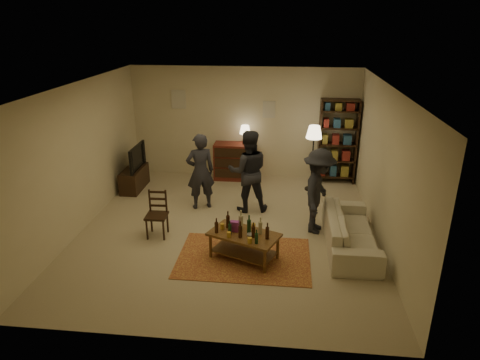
# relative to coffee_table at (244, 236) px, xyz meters

# --- Properties ---
(floor) EXTENTS (6.00, 6.00, 0.00)m
(floor) POSITION_rel_coffee_table_xyz_m (-0.39, 0.98, -0.40)
(floor) COLOR #C6B793
(floor) RESTS_ON ground
(room_shell) EXTENTS (6.00, 6.00, 6.00)m
(room_shell) POSITION_rel_coffee_table_xyz_m (-1.04, 3.96, 1.41)
(room_shell) COLOR beige
(room_shell) RESTS_ON ground
(rug) EXTENTS (2.20, 1.50, 0.01)m
(rug) POSITION_rel_coffee_table_xyz_m (0.01, -0.00, -0.40)
(rug) COLOR maroon
(rug) RESTS_ON ground
(coffee_table) EXTENTS (1.27, 1.00, 0.80)m
(coffee_table) POSITION_rel_coffee_table_xyz_m (0.00, 0.00, 0.00)
(coffee_table) COLOR brown
(coffee_table) RESTS_ON ground
(dining_chair) EXTENTS (0.39, 0.39, 0.87)m
(dining_chair) POSITION_rel_coffee_table_xyz_m (-1.65, 0.65, 0.05)
(dining_chair) COLOR black
(dining_chair) RESTS_ON ground
(tv_stand) EXTENTS (0.40, 1.00, 1.06)m
(tv_stand) POSITION_rel_coffee_table_xyz_m (-2.83, 2.78, -0.02)
(tv_stand) COLOR black
(tv_stand) RESTS_ON ground
(dresser) EXTENTS (1.00, 0.50, 1.36)m
(dresser) POSITION_rel_coffee_table_xyz_m (-0.58, 3.70, 0.07)
(dresser) COLOR maroon
(dresser) RESTS_ON ground
(bookshelf) EXTENTS (0.90, 0.34, 2.02)m
(bookshelf) POSITION_rel_coffee_table_xyz_m (1.86, 3.76, 0.63)
(bookshelf) COLOR black
(bookshelf) RESTS_ON ground
(floor_lamp) EXTENTS (0.36, 0.36, 1.52)m
(floor_lamp) POSITION_rel_coffee_table_xyz_m (1.26, 3.18, 0.87)
(floor_lamp) COLOR black
(floor_lamp) RESTS_ON ground
(sofa) EXTENTS (0.81, 2.08, 0.61)m
(sofa) POSITION_rel_coffee_table_xyz_m (1.81, 0.58, -0.10)
(sofa) COLOR beige
(sofa) RESTS_ON ground
(person_left) EXTENTS (0.69, 0.59, 1.60)m
(person_left) POSITION_rel_coffee_table_xyz_m (-1.09, 1.93, 0.40)
(person_left) COLOR #26262E
(person_left) RESTS_ON ground
(person_right) EXTENTS (0.93, 0.78, 1.70)m
(person_right) POSITION_rel_coffee_table_xyz_m (-0.10, 1.92, 0.45)
(person_right) COLOR #23232A
(person_right) RESTS_ON ground
(person_by_sofa) EXTENTS (0.83, 1.15, 1.60)m
(person_by_sofa) POSITION_rel_coffee_table_xyz_m (1.26, 1.11, 0.40)
(person_by_sofa) COLOR #222329
(person_by_sofa) RESTS_ON ground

